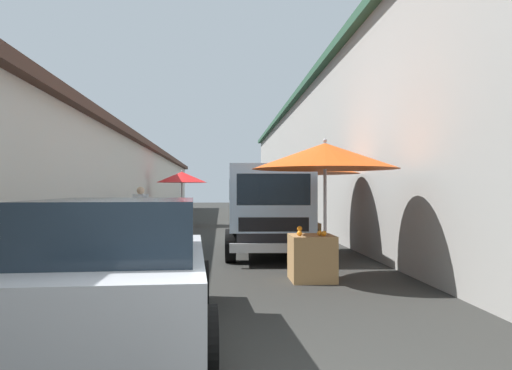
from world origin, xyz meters
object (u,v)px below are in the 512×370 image
(delivery_truck, at_px, (270,212))
(vendor_by_crates, at_px, (141,210))
(fruit_stall_far_right, at_px, (303,176))
(fruit_stall_far_left, at_px, (323,171))
(fruit_stall_mid_lane, at_px, (181,185))
(parked_scooter, at_px, (122,236))
(hatchback_car, at_px, (121,267))

(delivery_truck, xyz_separation_m, vendor_by_crates, (3.51, 3.45, -0.09))
(fruit_stall_far_right, xyz_separation_m, fruit_stall_far_left, (-3.49, 0.21, -0.01))
(fruit_stall_far_right, relative_size, fruit_stall_far_left, 1.09)
(fruit_stall_far_right, distance_m, delivery_truck, 1.34)
(fruit_stall_mid_lane, bearing_deg, parked_scooter, 176.33)
(delivery_truck, bearing_deg, fruit_stall_far_left, -167.63)
(fruit_stall_mid_lane, height_order, fruit_stall_far_right, fruit_stall_mid_lane)
(vendor_by_crates, bearing_deg, fruit_stall_mid_lane, -5.18)
(fruit_stall_far_right, height_order, fruit_stall_far_left, fruit_stall_far_left)
(fruit_stall_far_left, bearing_deg, delivery_truck, 12.37)
(parked_scooter, bearing_deg, fruit_stall_far_right, -91.30)
(delivery_truck, bearing_deg, vendor_by_crates, 44.53)
(fruit_stall_mid_lane, bearing_deg, fruit_stall_far_right, -159.70)
(fruit_stall_far_left, height_order, delivery_truck, fruit_stall_far_left)
(hatchback_car, height_order, parked_scooter, hatchback_car)
(fruit_stall_mid_lane, bearing_deg, vendor_by_crates, 174.82)
(fruit_stall_far_right, relative_size, parked_scooter, 1.62)
(fruit_stall_far_left, distance_m, parked_scooter, 5.62)
(parked_scooter, bearing_deg, hatchback_car, -169.21)
(fruit_stall_mid_lane, xyz_separation_m, hatchback_car, (-16.56, -0.66, -1.01))
(fruit_stall_mid_lane, height_order, hatchback_car, fruit_stall_mid_lane)
(delivery_truck, distance_m, vendor_by_crates, 4.93)
(delivery_truck, bearing_deg, fruit_stall_mid_lane, 15.01)
(hatchback_car, relative_size, parked_scooter, 2.36)
(hatchback_car, relative_size, delivery_truck, 0.80)
(vendor_by_crates, xyz_separation_m, parked_scooter, (-2.81, -0.00, -0.50))
(fruit_stall_far_left, xyz_separation_m, hatchback_car, (-3.16, 2.80, -1.14))
(fruit_stall_mid_lane, relative_size, vendor_by_crates, 1.46)
(fruit_stall_mid_lane, relative_size, parked_scooter, 1.41)
(vendor_by_crates, relative_size, parked_scooter, 0.97)
(fruit_stall_mid_lane, bearing_deg, delivery_truck, -164.99)
(fruit_stall_far_right, distance_m, hatchback_car, 7.39)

